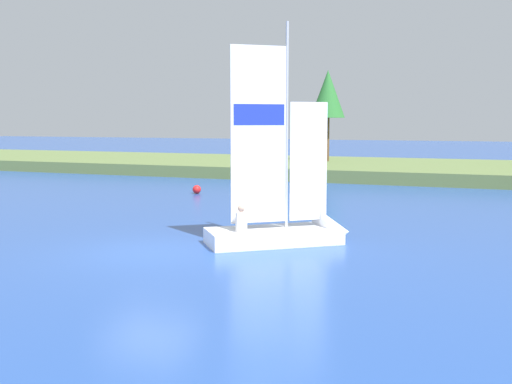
{
  "coord_description": "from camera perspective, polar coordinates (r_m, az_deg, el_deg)",
  "views": [
    {
      "loc": [
        8.33,
        -13.65,
        3.46
      ],
      "look_at": [
        1.35,
        4.38,
        1.2
      ],
      "focal_mm": 42.37,
      "sensor_mm": 36.0,
      "label": 1
    }
  ],
  "objects": [
    {
      "name": "ground_plane",
      "position": [
        16.36,
        -10.03,
        -5.64
      ],
      "size": [
        200.0,
        200.0,
        0.0
      ],
      "primitive_type": "plane",
      "color": "#234793"
    },
    {
      "name": "channel_buoy",
      "position": [
        29.27,
        -5.61,
        0.25
      ],
      "size": [
        0.41,
        0.41,
        0.41
      ],
      "primitive_type": "sphere",
      "color": "red",
      "rests_on": "ground"
    },
    {
      "name": "shore_bank",
      "position": [
        40.84,
        9.35,
        2.23
      ],
      "size": [
        80.0,
        13.51,
        0.73
      ],
      "primitive_type": "cube",
      "color": "#5B703D",
      "rests_on": "ground"
    },
    {
      "name": "shoreline_tree_left",
      "position": [
        42.06,
        6.79,
        9.12
      ],
      "size": [
        2.36,
        2.36,
        6.22
      ],
      "color": "brown",
      "rests_on": "shore_bank"
    },
    {
      "name": "sailboat",
      "position": [
        17.39,
        3.77,
        -3.23
      ],
      "size": [
        4.22,
        3.72,
        6.65
      ],
      "rotation": [
        0.0,
        0.0,
        0.66
      ],
      "color": "white",
      "rests_on": "ground"
    }
  ]
}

